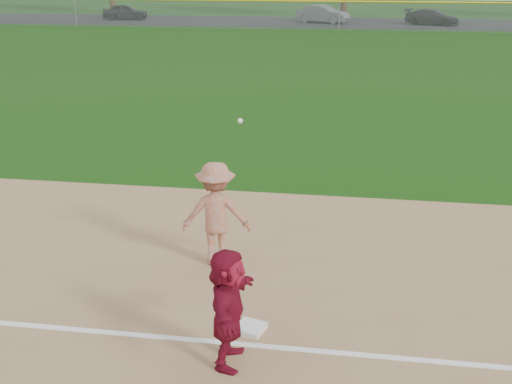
# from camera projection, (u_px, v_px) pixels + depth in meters

# --- Properties ---
(ground) EXTENTS (160.00, 160.00, 0.00)m
(ground) POSITION_uv_depth(u_px,v_px,m) (240.00, 313.00, 9.10)
(ground) COLOR #16400C
(ground) RESTS_ON ground
(foul_line) EXTENTS (60.00, 0.10, 0.01)m
(foul_line) POSITION_uv_depth(u_px,v_px,m) (229.00, 343.00, 8.35)
(foul_line) COLOR white
(foul_line) RESTS_ON infield_dirt
(parking_asphalt) EXTENTS (120.00, 10.00, 0.01)m
(parking_asphalt) POSITION_uv_depth(u_px,v_px,m) (341.00, 23.00, 51.84)
(parking_asphalt) COLOR black
(parking_asphalt) RESTS_ON ground
(first_base) EXTENTS (0.44, 0.44, 0.08)m
(first_base) POSITION_uv_depth(u_px,v_px,m) (250.00, 328.00, 8.62)
(first_base) COLOR white
(first_base) RESTS_ON infield_dirt
(base_runner) EXTENTS (0.48, 1.43, 1.53)m
(base_runner) POSITION_uv_depth(u_px,v_px,m) (228.00, 308.00, 7.71)
(base_runner) COLOR maroon
(base_runner) RESTS_ON infield_dirt
(car_left) EXTENTS (4.00, 2.36, 1.28)m
(car_left) POSITION_uv_depth(u_px,v_px,m) (125.00, 12.00, 54.24)
(car_left) COLOR black
(car_left) RESTS_ON parking_asphalt
(car_mid) EXTENTS (4.44, 2.86, 1.38)m
(car_mid) POSITION_uv_depth(u_px,v_px,m) (323.00, 14.00, 51.25)
(car_mid) COLOR #585B60
(car_mid) RESTS_ON parking_asphalt
(car_right) EXTENTS (4.46, 3.06, 1.20)m
(car_right) POSITION_uv_depth(u_px,v_px,m) (432.00, 17.00, 49.73)
(car_right) COLOR black
(car_right) RESTS_ON parking_asphalt
(first_base_play) EXTENTS (1.19, 1.04, 2.59)m
(first_base_play) POSITION_uv_depth(u_px,v_px,m) (216.00, 214.00, 10.32)
(first_base_play) COLOR #939395
(first_base_play) RESTS_ON infield_dirt
(outfield_fence) EXTENTS (110.00, 0.12, 110.00)m
(outfield_fence) POSITION_uv_depth(u_px,v_px,m) (340.00, 2.00, 45.60)
(outfield_fence) COLOR #999EA0
(outfield_fence) RESTS_ON ground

